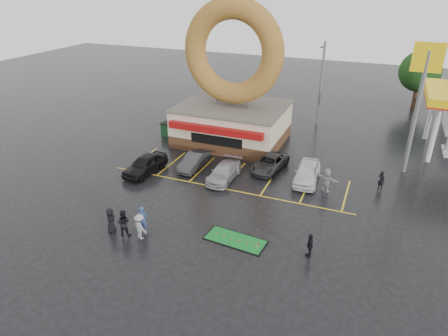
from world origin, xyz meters
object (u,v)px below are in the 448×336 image
at_px(car_dgrey, 194,161).
at_px(streetlight_left, 198,73).
at_px(donut_shop, 232,98).
at_px(dumpster, 171,130).
at_px(car_silver, 224,172).
at_px(car_white, 307,172).
at_px(person_blue, 142,219).
at_px(shell_sign, 422,85).
at_px(car_grey, 270,163).
at_px(streetlight_right, 446,91).
at_px(car_black, 145,164).
at_px(person_cameraman, 310,245).
at_px(streetlight_mid, 321,82).
at_px(putting_green, 235,240).

bearing_deg(car_dgrey, streetlight_left, 115.56).
bearing_deg(streetlight_left, car_dgrey, -66.01).
distance_m(donut_shop, dumpster, 7.47).
xyz_separation_m(streetlight_left, car_silver, (9.43, -14.99, -4.14)).
xyz_separation_m(car_white, person_blue, (-8.34, -10.99, 0.12)).
xyz_separation_m(shell_sign, car_grey, (-10.64, -4.00, -6.75)).
bearing_deg(streetlight_right, car_white, -124.74).
bearing_deg(streetlight_right, car_black, -141.45).
distance_m(car_grey, person_cameraman, 11.75).
height_order(streetlight_mid, car_dgrey, streetlight_mid).
relative_size(donut_shop, car_grey, 3.00).
distance_m(streetlight_left, car_grey, 17.67).
relative_size(car_white, person_cameraman, 2.92).
xyz_separation_m(car_black, putting_green, (10.38, -6.06, -0.74)).
distance_m(donut_shop, car_black, 10.97).
bearing_deg(donut_shop, streetlight_mid, 48.62).
xyz_separation_m(car_silver, person_blue, (-2.04, -8.81, 0.26)).
xyz_separation_m(streetlight_right, dumpster, (-25.33, -9.98, -4.13)).
height_order(donut_shop, person_blue, donut_shop).
distance_m(car_silver, car_grey, 4.25).
relative_size(shell_sign, streetlight_mid, 1.18).
xyz_separation_m(streetlight_right, person_blue, (-18.62, -25.81, -3.88)).
bearing_deg(car_black, streetlight_left, 106.92).
relative_size(shell_sign, streetlight_right, 1.18).
distance_m(streetlight_right, dumpster, 27.54).
bearing_deg(car_white, streetlight_right, 51.56).
bearing_deg(car_silver, streetlight_left, 122.47).
height_order(donut_shop, shell_sign, donut_shop).
relative_size(car_black, person_cameraman, 2.89).
bearing_deg(shell_sign, car_black, -157.09).
distance_m(streetlight_mid, person_cameraman, 23.96).
bearing_deg(car_silver, streetlight_right, 46.02).
height_order(streetlight_mid, car_grey, streetlight_mid).
relative_size(shell_sign, person_cameraman, 6.76).
relative_size(car_dgrey, putting_green, 0.98).
height_order(streetlight_left, car_dgrey, streetlight_left).
xyz_separation_m(streetlight_left, car_grey, (12.36, -11.92, -4.16)).
relative_size(streetlight_right, person_cameraman, 5.74).
bearing_deg(car_grey, car_white, -7.11).
xyz_separation_m(car_black, car_dgrey, (3.36, 2.37, -0.12)).
distance_m(donut_shop, car_dgrey, 8.09).
height_order(donut_shop, dumpster, donut_shop).
height_order(donut_shop, car_silver, donut_shop).
xyz_separation_m(car_grey, putting_green, (0.91, -10.56, -0.59)).
bearing_deg(dumpster, car_grey, -11.60).
xyz_separation_m(car_black, car_grey, (9.47, 4.50, -0.14)).
distance_m(streetlight_right, car_grey, 19.92).
xyz_separation_m(car_black, car_white, (12.84, 3.60, 0.01)).
bearing_deg(streetlight_right, putting_green, -117.47).
relative_size(streetlight_mid, person_cameraman, 5.74).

